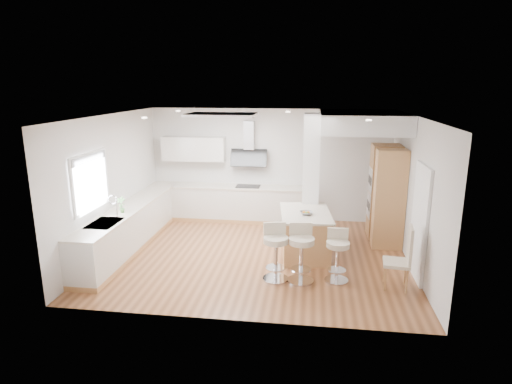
% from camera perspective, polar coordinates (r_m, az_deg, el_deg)
% --- Properties ---
extents(ground, '(6.00, 6.00, 0.00)m').
position_cam_1_polar(ground, '(8.80, 0.05, -8.40)').
color(ground, '#925A36').
rests_on(ground, ground).
extents(ceiling, '(6.00, 5.00, 0.02)m').
position_cam_1_polar(ceiling, '(8.80, 0.05, -8.40)').
color(ceiling, silver).
rests_on(ceiling, ground).
extents(wall_back, '(6.00, 0.04, 2.80)m').
position_cam_1_polar(wall_back, '(10.79, 1.80, 3.62)').
color(wall_back, beige).
rests_on(wall_back, ground).
extents(wall_left, '(0.04, 5.00, 2.80)m').
position_cam_1_polar(wall_left, '(9.24, -18.73, 1.05)').
color(wall_left, beige).
rests_on(wall_left, ground).
extents(wall_right, '(0.04, 5.00, 2.80)m').
position_cam_1_polar(wall_right, '(8.52, 20.49, -0.18)').
color(wall_right, beige).
rests_on(wall_right, ground).
extents(skylight, '(4.10, 2.10, 0.06)m').
position_cam_1_polar(skylight, '(8.87, -4.58, 10.21)').
color(skylight, white).
rests_on(skylight, ground).
extents(window_left, '(0.06, 1.28, 1.07)m').
position_cam_1_polar(window_left, '(8.38, -21.28, 1.59)').
color(window_left, white).
rests_on(window_left, ground).
extents(doorway_right, '(0.05, 1.00, 2.10)m').
position_cam_1_polar(doorway_right, '(8.06, 20.97, -3.98)').
color(doorway_right, '#413B33').
rests_on(doorway_right, ground).
extents(counter_left, '(0.63, 4.50, 1.35)m').
position_cam_1_polar(counter_left, '(9.56, -16.06, -4.18)').
color(counter_left, tan).
rests_on(counter_left, ground).
extents(counter_back, '(3.62, 0.63, 2.50)m').
position_cam_1_polar(counter_back, '(10.81, -3.21, -0.21)').
color(counter_back, tan).
rests_on(counter_back, ground).
extents(pillar, '(0.35, 0.35, 2.80)m').
position_cam_1_polar(pillar, '(9.22, 7.32, 1.67)').
color(pillar, white).
rests_on(pillar, ground).
extents(soffit, '(1.78, 2.20, 0.40)m').
position_cam_1_polar(soffit, '(9.54, 13.97, 9.09)').
color(soffit, silver).
rests_on(soffit, ground).
extents(oven_column, '(0.63, 1.21, 2.10)m').
position_cam_1_polar(oven_column, '(9.71, 16.91, -0.33)').
color(oven_column, tan).
rests_on(oven_column, ground).
extents(peninsula, '(1.13, 1.57, 0.96)m').
position_cam_1_polar(peninsula, '(8.74, 6.54, -5.49)').
color(peninsula, tan).
rests_on(peninsula, ground).
extents(bar_stool_a, '(0.55, 0.55, 1.02)m').
position_cam_1_polar(bar_stool_a, '(7.57, 2.63, -7.61)').
color(bar_stool_a, silver).
rests_on(bar_stool_a, ground).
extents(bar_stool_b, '(0.52, 0.52, 1.04)m').
position_cam_1_polar(bar_stool_b, '(7.54, 6.05, -7.70)').
color(bar_stool_b, silver).
rests_on(bar_stool_b, ground).
extents(bar_stool_c, '(0.42, 0.42, 0.93)m').
position_cam_1_polar(bar_stool_c, '(7.67, 10.81, -7.96)').
color(bar_stool_c, silver).
rests_on(bar_stool_c, ground).
extents(dining_chair, '(0.47, 0.47, 1.11)m').
position_cam_1_polar(dining_chair, '(7.65, 19.03, -8.02)').
color(dining_chair, beige).
rests_on(dining_chair, ground).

